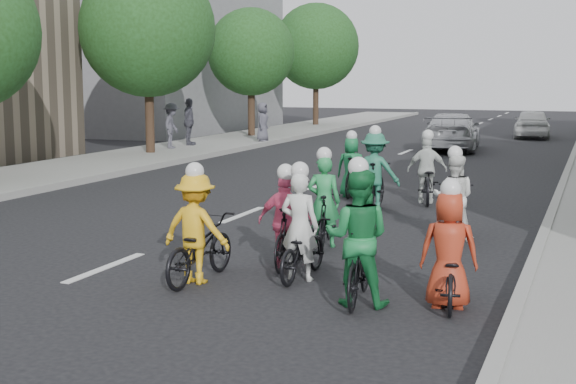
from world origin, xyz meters
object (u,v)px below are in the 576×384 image
Objects in this scene: cyclist_7 at (375,177)px; spectator_0 at (172,126)px; cyclist_2 at (198,239)px; spectator_2 at (263,122)px; spectator_1 at (189,122)px; cyclist_0 at (301,241)px; cyclist_1 at (358,249)px; follow_car_trail at (532,123)px; follow_car_lead at (452,132)px; cyclist_4 at (449,262)px; cyclist_9 at (352,172)px; cyclist_5 at (325,212)px; cyclist_3 at (287,229)px; cyclist_6 at (454,206)px; cyclist_8 at (428,177)px.

spectator_0 is at bearing -47.08° from cyclist_7.
spectator_2 reaches higher than cyclist_2.
spectator_0 is 0.92× the size of spectator_1.
cyclist_1 reaches higher than cyclist_0.
cyclist_2 is 0.45× the size of follow_car_trail.
spectator_2 is at bearing -3.17° from follow_car_lead.
cyclist_1 is 1.15× the size of cyclist_4.
follow_car_trail is at bearing -56.20° from spectator_2.
follow_car_lead is (-3.71, 21.58, 0.16)m from cyclist_4.
spectator_0 is at bearing -46.47° from cyclist_9.
cyclist_5 is at bearing -157.62° from spectator_1.
cyclist_0 reaches higher than follow_car_trail.
cyclist_3 is 0.88× the size of spectator_1.
cyclist_6 is 0.37× the size of follow_car_lead.
cyclist_2 is 29.54m from follow_car_trail.
cyclist_5 is 0.83× the size of cyclist_8.
cyclist_2 reaches higher than cyclist_8.
cyclist_2 is 6.89m from cyclist_7.
cyclist_1 is 1.03× the size of cyclist_7.
cyclist_1 is 1.05× the size of cyclist_2.
cyclist_4 is (2.65, -1.20, -0.02)m from cyclist_3.
cyclist_0 is at bearing 89.02° from cyclist_5.
follow_car_trail is (2.51, 20.93, 0.09)m from cyclist_9.
follow_car_lead is 10.86m from spectator_0.
cyclist_5 is (-0.40, 2.25, 0.05)m from cyclist_0.
cyclist_4 is (3.50, 0.07, -0.06)m from cyclist_2.
cyclist_1 is 1.14× the size of cyclist_9.
cyclist_8 is 16.17m from spectator_2.
cyclist_5 is at bearing -104.44° from cyclist_2.
cyclist_2 is (-1.29, -0.70, 0.08)m from cyclist_0.
cyclist_4 is (1.10, 0.31, -0.15)m from cyclist_1.
cyclist_7 is 15.80m from spectator_1.
cyclist_2 is 1.11× the size of spectator_2.
cyclist_5 reaches higher than follow_car_lead.
spectator_0 is at bearing -62.91° from cyclist_3.
cyclist_7 is at bearing -98.48° from cyclist_5.
cyclist_3 is 0.96× the size of cyclist_5.
spectator_1 is at bearing -50.93° from cyclist_9.
spectator_1 reaches higher than follow_car_trail.
cyclist_9 is at bearing 83.53° from follow_car_lead.
cyclist_8 is (0.71, 7.01, 0.01)m from cyclist_3.
cyclist_6 is at bearing -111.04° from cyclist_0.
cyclist_0 is at bearing -160.32° from spectator_2.
spectator_2 is (-9.36, 20.56, 0.42)m from cyclist_0.
cyclist_1 is 1.10× the size of spectator_0.
cyclist_3 is at bearing -34.39° from cyclist_4.
cyclist_1 is at bearing 85.97° from follow_car_trail.
cyclist_6 is (2.83, 4.35, -0.03)m from cyclist_2.
cyclist_3 is 21.89m from spectator_2.
cyclist_0 is at bearing 59.57° from cyclist_6.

